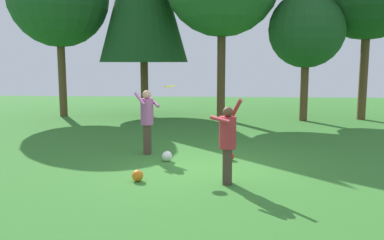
# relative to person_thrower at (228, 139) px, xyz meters

# --- Properties ---
(ground_plane) EXTENTS (40.00, 40.00, 0.00)m
(ground_plane) POSITION_rel_person_thrower_xyz_m (-0.49, 1.18, -0.93)
(ground_plane) COLOR #387A2D
(person_thrower) EXTENTS (0.66, 0.66, 1.73)m
(person_thrower) POSITION_rel_person_thrower_xyz_m (0.00, 0.00, 0.00)
(person_thrower) COLOR #4C382D
(person_thrower) RESTS_ON ground_plane
(person_catcher) EXTENTS (0.72, 0.75, 1.71)m
(person_catcher) POSITION_rel_person_thrower_xyz_m (-2.06, 2.55, 0.09)
(person_catcher) COLOR #4C382D
(person_catcher) RESTS_ON ground_plane
(frisbee) EXTENTS (0.35, 0.35, 0.05)m
(frisbee) POSITION_rel_person_thrower_xyz_m (-1.33, 1.49, 0.95)
(frisbee) COLOR yellow
(ball_red) EXTENTS (0.21, 0.21, 0.21)m
(ball_red) POSITION_rel_person_thrower_xyz_m (0.13, 1.99, -0.83)
(ball_red) COLOR red
(ball_red) RESTS_ON ground_plane
(ball_white) EXTENTS (0.26, 0.26, 0.26)m
(ball_white) POSITION_rel_person_thrower_xyz_m (-1.44, 1.77, -0.80)
(ball_white) COLOR white
(ball_white) RESTS_ON ground_plane
(ball_orange) EXTENTS (0.24, 0.24, 0.24)m
(ball_orange) POSITION_rel_person_thrower_xyz_m (-1.84, 0.06, -0.81)
(ball_orange) COLOR orange
(ball_orange) RESTS_ON ground_plane
(tree_right) EXTENTS (3.14, 3.14, 5.37)m
(tree_right) POSITION_rel_person_thrower_xyz_m (3.46, 9.23, 2.84)
(tree_right) COLOR brown
(tree_right) RESTS_ON ground_plane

